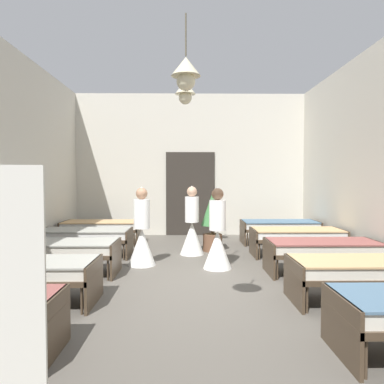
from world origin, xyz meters
The scene contains 14 objects.
ground_plane centered at (0.00, 0.00, -0.05)m, with size 7.18×10.64×0.10m, color #59544C.
room_shell centered at (0.00, 1.34, 2.05)m, with size 6.98×10.24×4.08m.
bed_left_row_2 centered at (-2.24, -0.72, 0.44)m, with size 1.90×0.84×0.57m.
bed_right_row_2 centered at (2.24, -0.72, 0.44)m, with size 1.90×0.84×0.57m.
bed_left_row_3 centered at (-2.24, 0.72, 0.44)m, with size 1.90×0.84×0.57m.
bed_right_row_3 centered at (2.24, 0.72, 0.44)m, with size 1.90×0.84×0.57m.
bed_left_row_4 centered at (-2.24, 2.16, 0.44)m, with size 1.90×0.84×0.57m.
bed_right_row_4 centered at (2.24, 2.16, 0.44)m, with size 1.90×0.84×0.57m.
bed_left_row_5 centered at (-2.24, 3.60, 0.44)m, with size 1.90×0.84×0.57m.
bed_right_row_5 centered at (2.24, 3.60, 0.44)m, with size 1.90×0.84×0.57m.
nurse_near_aisle centered at (0.01, 2.35, 0.53)m, with size 0.52×0.52×1.49m.
nurse_mid_aisle centered at (-0.95, 1.39, 0.53)m, with size 0.52×0.52×1.49m.
nurse_far_aisle centered at (0.46, 1.12, 0.53)m, with size 0.52×0.52×1.49m.
potted_plant centered at (0.49, 2.70, 0.76)m, with size 0.52×0.52×1.35m.
Camera 1 is at (-0.10, -5.39, 1.65)m, focal length 33.66 mm.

